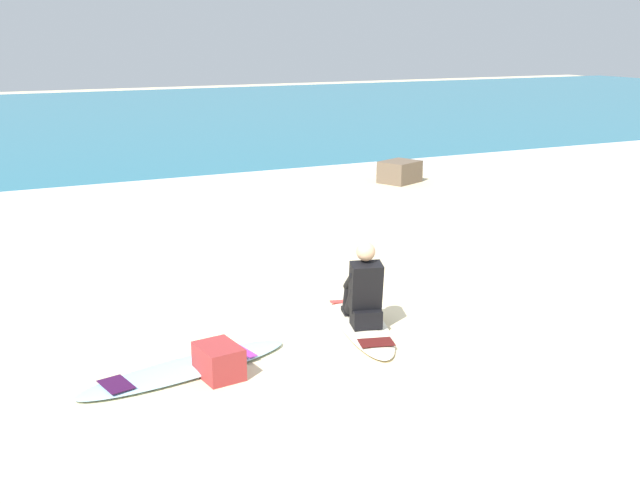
% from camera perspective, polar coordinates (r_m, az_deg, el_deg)
% --- Properties ---
extents(ground_plane, '(80.00, 80.00, 0.00)m').
position_cam_1_polar(ground_plane, '(8.89, 4.24, -5.53)').
color(ground_plane, beige).
extents(sea, '(80.00, 28.00, 0.10)m').
position_cam_1_polar(sea, '(30.44, -18.04, 9.04)').
color(sea, teal).
rests_on(sea, ground).
extents(breaking_foam, '(80.00, 0.90, 0.11)m').
position_cam_1_polar(breaking_foam, '(17.11, -11.27, 4.80)').
color(breaking_foam, white).
rests_on(breaking_foam, ground).
extents(surfboard_main, '(1.10, 2.28, 0.08)m').
position_cam_1_polar(surfboard_main, '(8.96, 3.00, -5.11)').
color(surfboard_main, '#EFE5C6').
rests_on(surfboard_main, ground).
extents(surfer_seated, '(0.51, 0.76, 0.95)m').
position_cam_1_polar(surfer_seated, '(8.71, 3.22, -2.92)').
color(surfer_seated, black).
rests_on(surfer_seated, surfboard_main).
extents(surfboard_spare_near, '(2.33, 0.97, 0.08)m').
position_cam_1_polar(surfboard_spare_near, '(7.88, -9.75, -8.35)').
color(surfboard_spare_near, '#9ED1E5').
rests_on(surfboard_spare_near, ground).
extents(shoreline_rock, '(1.02, 0.94, 0.48)m').
position_cam_1_polar(shoreline_rock, '(17.43, 5.83, 5.84)').
color(shoreline_rock, brown).
rests_on(shoreline_rock, ground).
extents(beach_bag, '(0.42, 0.52, 0.32)m').
position_cam_1_polar(beach_bag, '(7.68, -7.39, -7.89)').
color(beach_bag, maroon).
rests_on(beach_bag, ground).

